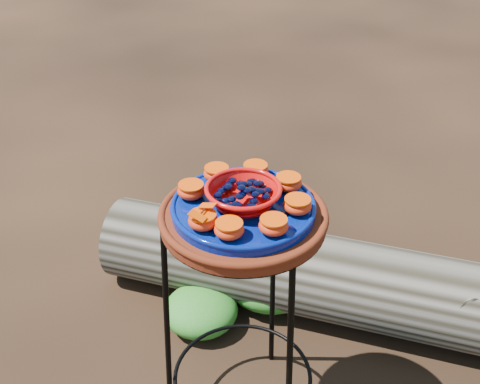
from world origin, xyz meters
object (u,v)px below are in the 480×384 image
at_px(cobalt_plate, 243,208).
at_px(red_bowl, 243,196).
at_px(terracotta_saucer, 243,218).
at_px(driftwood_log, 324,277).
at_px(plant_stand, 243,326).

relative_size(cobalt_plate, red_bowl, 2.00).
bearing_deg(terracotta_saucer, cobalt_plate, 0.00).
xyz_separation_m(cobalt_plate, driftwood_log, (0.07, 0.52, -0.59)).
relative_size(plant_stand, cobalt_plate, 2.02).
height_order(plant_stand, cobalt_plate, cobalt_plate).
distance_m(terracotta_saucer, driftwood_log, 0.77).
bearing_deg(driftwood_log, cobalt_plate, -97.70).
height_order(plant_stand, terracotta_saucer, terracotta_saucer).
xyz_separation_m(plant_stand, terracotta_saucer, (0.00, 0.00, 0.37)).
bearing_deg(plant_stand, driftwood_log, 82.30).
relative_size(red_bowl, driftwood_log, 0.11).
bearing_deg(terracotta_saucer, red_bowl, 0.00).
distance_m(terracotta_saucer, red_bowl, 0.06).
bearing_deg(terracotta_saucer, plant_stand, 0.00).
height_order(terracotta_saucer, cobalt_plate, cobalt_plate).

